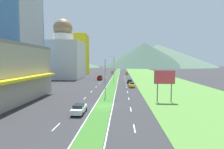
# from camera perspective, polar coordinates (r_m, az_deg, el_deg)

# --- Properties ---
(ground_plane) EXTENTS (600.00, 600.00, 0.00)m
(ground_plane) POSITION_cam_1_polar(r_m,az_deg,el_deg) (34.22, -2.76, -10.20)
(ground_plane) COLOR #2D2D30
(grass_median) EXTENTS (3.20, 240.00, 0.06)m
(grass_median) POSITION_cam_1_polar(r_m,az_deg,el_deg) (93.42, 1.03, -1.00)
(grass_median) COLOR #387028
(grass_median) RESTS_ON ground_plane
(grass_verge_right) EXTENTS (24.00, 240.00, 0.06)m
(grass_verge_right) POSITION_cam_1_polar(r_m,az_deg,el_deg) (94.92, 13.55, -1.03)
(grass_verge_right) COLOR #518438
(grass_verge_right) RESTS_ON ground_plane
(lane_dash_left_1) EXTENTS (0.16, 2.80, 0.01)m
(lane_dash_left_1) POSITION_cam_1_polar(r_m,az_deg,el_deg) (25.04, -17.70, -15.86)
(lane_dash_left_1) COLOR silver
(lane_dash_left_1) RESTS_ON ground_plane
(lane_dash_left_2) EXTENTS (0.16, 2.80, 0.01)m
(lane_dash_left_2) POSITION_cam_1_polar(r_m,az_deg,el_deg) (33.20, -12.09, -10.74)
(lane_dash_left_2) COLOR silver
(lane_dash_left_2) RESTS_ON ground_plane
(lane_dash_left_3) EXTENTS (0.16, 2.80, 0.01)m
(lane_dash_left_3) POSITION_cam_1_polar(r_m,az_deg,el_deg) (41.69, -8.82, -7.62)
(lane_dash_left_3) COLOR silver
(lane_dash_left_3) RESTS_ON ground_plane
(lane_dash_left_4) EXTENTS (0.16, 2.80, 0.01)m
(lane_dash_left_4) POSITION_cam_1_polar(r_m,az_deg,el_deg) (50.35, -6.69, -5.54)
(lane_dash_left_4) COLOR silver
(lane_dash_left_4) RESTS_ON ground_plane
(lane_dash_left_5) EXTENTS (0.16, 2.80, 0.01)m
(lane_dash_left_5) POSITION_cam_1_polar(r_m,az_deg,el_deg) (59.11, -5.20, -4.08)
(lane_dash_left_5) COLOR silver
(lane_dash_left_5) RESTS_ON ground_plane
(lane_dash_left_6) EXTENTS (0.16, 2.80, 0.01)m
(lane_dash_left_6) POSITION_cam_1_polar(r_m,az_deg,el_deg) (67.93, -4.10, -2.99)
(lane_dash_left_6) COLOR silver
(lane_dash_left_6) RESTS_ON ground_plane
(lane_dash_left_7) EXTENTS (0.16, 2.80, 0.01)m
(lane_dash_left_7) POSITION_cam_1_polar(r_m,az_deg,el_deg) (76.78, -3.26, -2.15)
(lane_dash_left_7) COLOR silver
(lane_dash_left_7) RESTS_ON ground_plane
(lane_dash_left_8) EXTENTS (0.16, 2.80, 0.01)m
(lane_dash_left_8) POSITION_cam_1_polar(r_m,az_deg,el_deg) (85.66, -2.59, -1.49)
(lane_dash_left_8) COLOR silver
(lane_dash_left_8) RESTS_ON ground_plane
(lane_dash_left_9) EXTENTS (0.16, 2.80, 0.01)m
(lane_dash_left_9) POSITION_cam_1_polar(r_m,az_deg,el_deg) (94.56, -2.05, -0.95)
(lane_dash_left_9) COLOR silver
(lane_dash_left_9) RESTS_ON ground_plane
(lane_dash_left_10) EXTENTS (0.16, 2.80, 0.01)m
(lane_dash_left_10) POSITION_cam_1_polar(r_m,az_deg,el_deg) (103.48, -1.60, -0.50)
(lane_dash_left_10) COLOR silver
(lane_dash_left_10) RESTS_ON ground_plane
(lane_dash_left_11) EXTENTS (0.16, 2.80, 0.01)m
(lane_dash_left_11) POSITION_cam_1_polar(r_m,az_deg,el_deg) (112.40, -1.22, -0.13)
(lane_dash_left_11) COLOR silver
(lane_dash_left_11) RESTS_ON ground_plane
(lane_dash_right_1) EXTENTS (0.16, 2.80, 0.01)m
(lane_dash_right_1) POSITION_cam_1_polar(r_m,az_deg,el_deg) (23.60, 7.29, -16.97)
(lane_dash_right_1) COLOR silver
(lane_dash_right_1) RESTS_ON ground_plane
(lane_dash_right_2) EXTENTS (0.16, 2.80, 0.01)m
(lane_dash_right_2) POSITION_cam_1_polar(r_m,az_deg,el_deg) (32.12, 6.11, -11.18)
(lane_dash_right_2) COLOR silver
(lane_dash_right_2) RESTS_ON ground_plane
(lane_dash_right_3) EXTENTS (0.16, 2.80, 0.01)m
(lane_dash_right_3) POSITION_cam_1_polar(r_m,az_deg,el_deg) (40.84, 5.46, -7.83)
(lane_dash_right_3) COLOR silver
(lane_dash_right_3) RESTS_ON ground_plane
(lane_dash_right_4) EXTENTS (0.16, 2.80, 0.01)m
(lane_dash_right_4) POSITION_cam_1_polar(r_m,az_deg,el_deg) (49.65, 5.04, -5.67)
(lane_dash_right_4) COLOR silver
(lane_dash_right_4) RESTS_ON ground_plane
(lane_dash_right_5) EXTENTS (0.16, 2.80, 0.01)m
(lane_dash_right_5) POSITION_cam_1_polar(r_m,az_deg,el_deg) (58.52, 4.75, -4.16)
(lane_dash_right_5) COLOR silver
(lane_dash_right_5) RESTS_ON ground_plane
(lane_dash_right_6) EXTENTS (0.16, 2.80, 0.01)m
(lane_dash_right_6) POSITION_cam_1_polar(r_m,az_deg,el_deg) (67.41, 4.54, -3.05)
(lane_dash_right_6) COLOR silver
(lane_dash_right_6) RESTS_ON ground_plane
(lane_dash_right_7) EXTENTS (0.16, 2.80, 0.01)m
(lane_dash_right_7) POSITION_cam_1_polar(r_m,az_deg,el_deg) (76.32, 4.38, -2.20)
(lane_dash_right_7) COLOR silver
(lane_dash_right_7) RESTS_ON ground_plane
(lane_dash_right_8) EXTENTS (0.16, 2.80, 0.01)m
(lane_dash_right_8) POSITION_cam_1_polar(r_m,az_deg,el_deg) (85.25, 4.25, -1.52)
(lane_dash_right_8) COLOR silver
(lane_dash_right_8) RESTS_ON ground_plane
(lane_dash_right_9) EXTENTS (0.16, 2.80, 0.01)m
(lane_dash_right_9) POSITION_cam_1_polar(r_m,az_deg,el_deg) (94.19, 4.15, -0.98)
(lane_dash_right_9) COLOR silver
(lane_dash_right_9) RESTS_ON ground_plane
(lane_dash_right_10) EXTENTS (0.16, 2.80, 0.01)m
(lane_dash_right_10) POSITION_cam_1_polar(r_m,az_deg,el_deg) (103.14, 4.06, -0.53)
(lane_dash_right_10) COLOR silver
(lane_dash_right_10) RESTS_ON ground_plane
(lane_dash_right_11) EXTENTS (0.16, 2.80, 0.01)m
(lane_dash_right_11) POSITION_cam_1_polar(r_m,az_deg,el_deg) (112.09, 3.99, -0.15)
(lane_dash_right_11) COLOR silver
(lane_dash_right_11) RESTS_ON ground_plane
(edge_line_median_left) EXTENTS (0.16, 240.00, 0.01)m
(edge_line_median_left) POSITION_cam_1_polar(r_m,az_deg,el_deg) (93.50, -0.05, -1.01)
(edge_line_median_left) COLOR silver
(edge_line_median_left) RESTS_ON ground_plane
(edge_line_median_right) EXTENTS (0.16, 240.00, 0.01)m
(edge_line_median_right) POSITION_cam_1_polar(r_m,az_deg,el_deg) (93.37, 2.10, -1.02)
(edge_line_median_right) COLOR silver
(edge_line_median_right) RESTS_ON ground_plane
(domed_building) EXTENTS (18.77, 18.77, 29.95)m
(domed_building) POSITION_cam_1_polar(r_m,az_deg,el_deg) (93.26, -15.46, 5.95)
(domed_building) COLOR silver
(domed_building) RESTS_ON ground_plane
(midrise_colored) EXTENTS (14.91, 14.91, 26.69)m
(midrise_colored) POSITION_cam_1_polar(r_m,az_deg,el_deg) (122.47, -11.51, 6.39)
(midrise_colored) COLOR yellow
(midrise_colored) RESTS_ON ground_plane
(hill_far_left) EXTENTS (178.42, 178.42, 26.26)m
(hill_far_left) POSITION_cam_1_polar(r_m,az_deg,el_deg) (287.32, -21.93, 4.84)
(hill_far_left) COLOR #47664C
(hill_far_left) RESTS_ON ground_plane
(hill_far_center) EXTENTS (127.45, 127.45, 37.32)m
(hill_far_center) POSITION_cam_1_polar(r_m,az_deg,el_deg) (268.05, 10.45, 6.32)
(hill_far_center) COLOR #3D5647
(hill_far_center) RESTS_ON ground_plane
(hill_far_right) EXTENTS (182.21, 182.21, 37.17)m
(hill_far_right) POSITION_cam_1_polar(r_m,az_deg,el_deg) (310.99, 14.78, 5.94)
(hill_far_right) COLOR #516B56
(hill_far_right) RESTS_ON ground_plane
(street_lamp_near) EXTENTS (2.87, 0.35, 9.05)m
(street_lamp_near) POSITION_cam_1_polar(r_m,az_deg,el_deg) (41.04, -1.80, -0.41)
(street_lamp_near) COLOR #99999E
(street_lamp_near) RESTS_ON ground_plane
(street_lamp_mid) EXTENTS (2.63, 0.42, 10.89)m
(street_lamp_mid) POSITION_cam_1_polar(r_m,az_deg,el_deg) (70.84, 0.43, 2.29)
(street_lamp_mid) COLOR #99999E
(street_lamp_mid) RESTS_ON ground_plane
(billboard_roadside) EXTENTS (4.29, 0.28, 6.67)m
(billboard_roadside) POSITION_cam_1_polar(r_m,az_deg,el_deg) (38.00, 16.73, -1.39)
(billboard_roadside) COLOR #4C4C51
(billboard_roadside) RESTS_ON ground_plane
(car_0) EXTENTS (1.91, 4.08, 1.41)m
(car_0) POSITION_cam_1_polar(r_m,az_deg,el_deg) (117.45, 4.83, 0.40)
(car_0) COLOR yellow
(car_0) RESTS_ON ground_plane
(car_1) EXTENTS (1.96, 4.41, 1.57)m
(car_1) POSITION_cam_1_polar(r_m,az_deg,el_deg) (68.98, 5.74, -2.23)
(car_1) COLOR black
(car_1) RESTS_ON ground_plane
(car_2) EXTENTS (1.97, 4.52, 1.56)m
(car_2) POSITION_cam_1_polar(r_m,az_deg,el_deg) (29.78, -10.66, -10.88)
(car_2) COLOR silver
(car_2) RESTS_ON ground_plane
(car_3) EXTENTS (1.92, 4.74, 1.58)m
(car_3) POSITION_cam_1_polar(r_m,az_deg,el_deg) (58.90, 6.36, -3.34)
(car_3) COLOR yellow
(car_3) RESTS_ON ground_plane
(car_4) EXTENTS (2.02, 4.51, 1.46)m
(car_4) POSITION_cam_1_polar(r_m,az_deg,el_deg) (127.93, 0.16, 0.74)
(car_4) COLOR yellow
(car_4) RESTS_ON ground_plane
(pickup_truck_0) EXTENTS (2.18, 5.40, 2.00)m
(pickup_truck_0) POSITION_cam_1_polar(r_m,az_deg,el_deg) (81.95, -3.94, -1.07)
(pickup_truck_0) COLOR maroon
(pickup_truck_0) RESTS_ON ground_plane
(motorcycle_rider) EXTENTS (0.36, 2.00, 1.80)m
(motorcycle_rider) POSITION_cam_1_polar(r_m,az_deg,el_deg) (73.11, -2.30, -1.89)
(motorcycle_rider) COLOR black
(motorcycle_rider) RESTS_ON ground_plane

